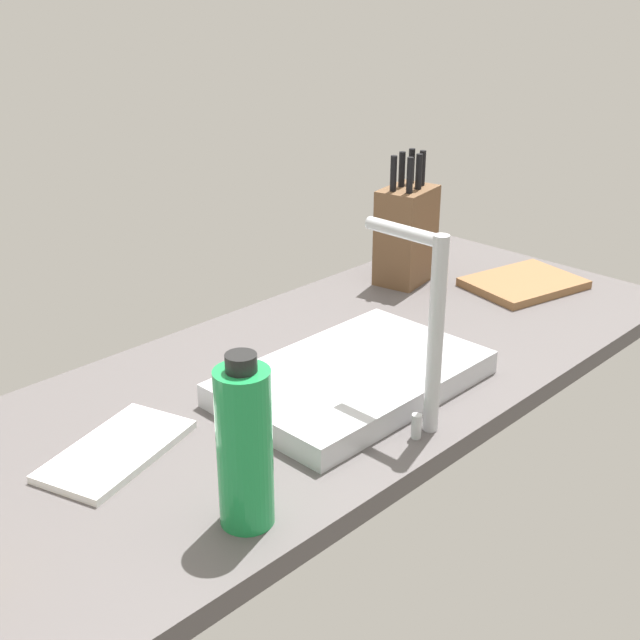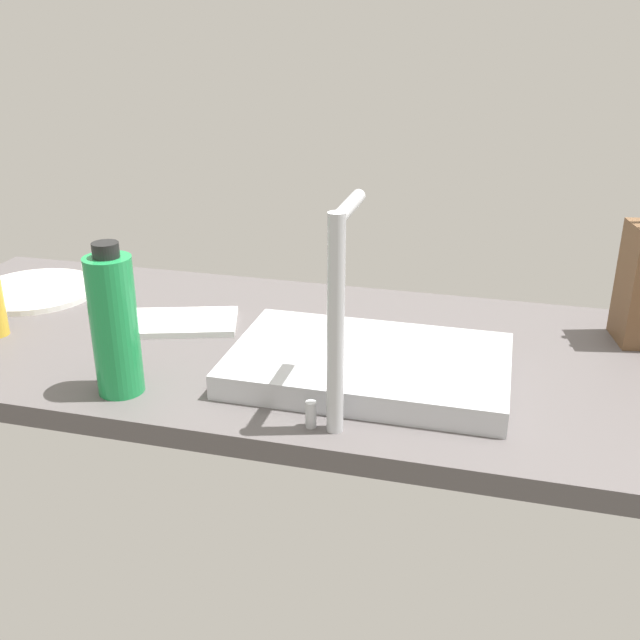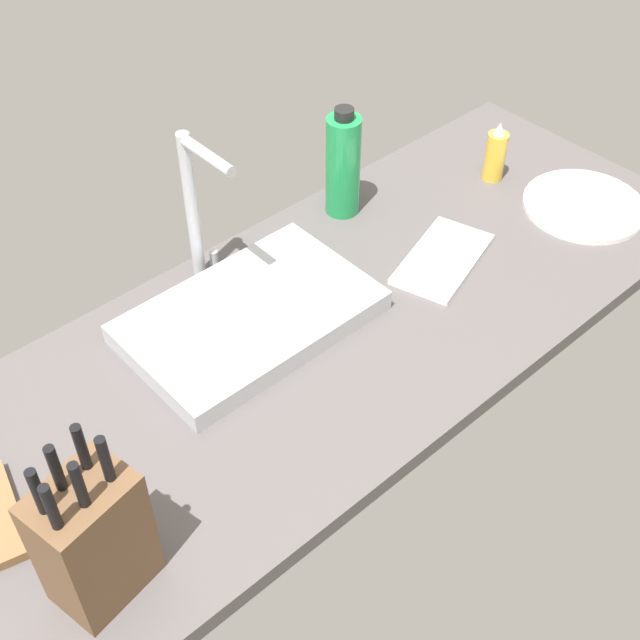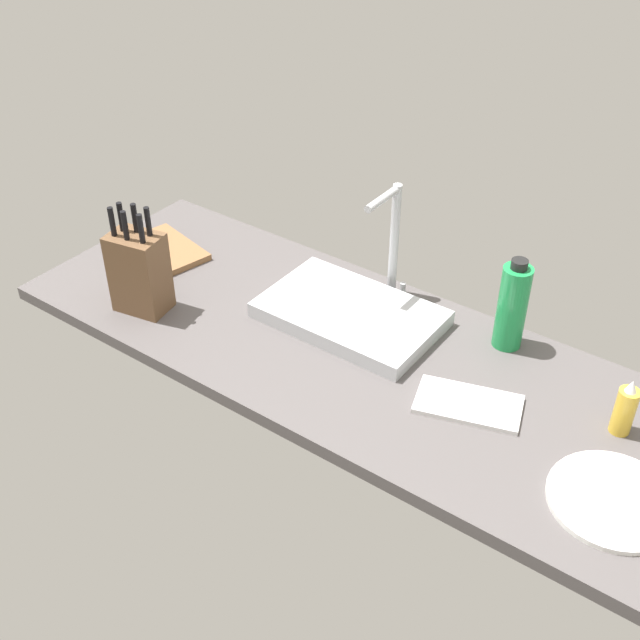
{
  "view_description": "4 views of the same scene",
  "coord_description": "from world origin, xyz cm",
  "px_view_note": "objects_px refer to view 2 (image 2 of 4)",
  "views": [
    {
      "loc": [
        86.74,
        92.25,
        70.71
      ],
      "look_at": [
        -7.51,
        0.2,
        13.37
      ],
      "focal_mm": 46.71,
      "sensor_mm": 36.0,
      "label": 1
    },
    {
      "loc": [
        -25.82,
        113.53,
        58.25
      ],
      "look_at": [
        3.75,
        0.08,
        8.71
      ],
      "focal_mm": 41.15,
      "sensor_mm": 36.0,
      "label": 2
    },
    {
      "loc": [
        -70.95,
        -81.33,
        111.0
      ],
      "look_at": [
        -0.27,
        -2.91,
        9.06
      ],
      "focal_mm": 47.33,
      "sensor_mm": 36.0,
      "label": 3
    },
    {
      "loc": [
        83.85,
        -128.83,
        123.97
      ],
      "look_at": [
        -6.34,
        -4.66,
        11.79
      ],
      "focal_mm": 44.93,
      "sensor_mm": 36.0,
      "label": 4
    }
  ],
  "objects_px": {
    "sink_basin": "(369,365)",
    "faucet": "(337,305)",
    "water_bottle": "(114,324)",
    "dish_towel": "(174,322)",
    "dinner_plate": "(35,291)"
  },
  "relations": [
    {
      "from": "faucet",
      "to": "water_bottle",
      "type": "bearing_deg",
      "value": -2.48
    },
    {
      "from": "sink_basin",
      "to": "dinner_plate",
      "type": "relative_size",
      "value": 1.73
    },
    {
      "from": "sink_basin",
      "to": "dinner_plate",
      "type": "xyz_separation_m",
      "value": [
        0.75,
        -0.2,
        -0.01
      ]
    },
    {
      "from": "water_bottle",
      "to": "sink_basin",
      "type": "bearing_deg",
      "value": -158.3
    },
    {
      "from": "water_bottle",
      "to": "dish_towel",
      "type": "distance_m",
      "value": 0.28
    },
    {
      "from": "faucet",
      "to": "dinner_plate",
      "type": "xyz_separation_m",
      "value": [
        0.74,
        -0.36,
        -0.18
      ]
    },
    {
      "from": "faucet",
      "to": "dish_towel",
      "type": "distance_m",
      "value": 0.5
    },
    {
      "from": "faucet",
      "to": "dinner_plate",
      "type": "relative_size",
      "value": 1.23
    },
    {
      "from": "faucet",
      "to": "dish_towel",
      "type": "relative_size",
      "value": 1.36
    },
    {
      "from": "sink_basin",
      "to": "dish_towel",
      "type": "relative_size",
      "value": 1.91
    },
    {
      "from": "dinner_plate",
      "to": "water_bottle",
      "type": "bearing_deg",
      "value": 138.72
    },
    {
      "from": "water_bottle",
      "to": "dinner_plate",
      "type": "height_order",
      "value": "water_bottle"
    },
    {
      "from": "sink_basin",
      "to": "faucet",
      "type": "xyz_separation_m",
      "value": [
        0.02,
        0.16,
        0.16
      ]
    },
    {
      "from": "faucet",
      "to": "dish_towel",
      "type": "xyz_separation_m",
      "value": [
        0.38,
        -0.27,
        -0.18
      ]
    },
    {
      "from": "dish_towel",
      "to": "water_bottle",
      "type": "bearing_deg",
      "value": 96.83
    }
  ]
}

